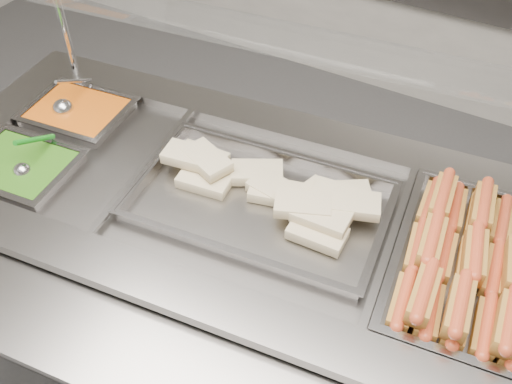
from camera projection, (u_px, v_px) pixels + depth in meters
The scene contains 11 objects.
steam_counter at pixel (242, 288), 1.94m from camera, with size 2.00×1.06×0.92m.
tray_rail at pixel (148, 355), 1.31m from camera, with size 1.85×0.58×0.05m.
sneeze_guard at pixel (271, 38), 1.50m from camera, with size 1.70×0.49×0.45m.
pan_hotdogs at pixel (465, 272), 1.47m from camera, with size 0.41×0.60×0.10m.
pan_wraps at pixel (259, 205), 1.62m from camera, with size 0.73×0.48×0.07m.
pan_beans at pixel (80, 119), 1.92m from camera, with size 0.33×0.28×0.10m.
pan_peas at pixel (23, 174), 1.73m from camera, with size 0.33×0.28×0.10m.
hotdogs_in_buns at pixel (465, 264), 1.43m from camera, with size 0.36×0.55×0.12m.
tortilla_wraps at pixel (278, 189), 1.62m from camera, with size 0.66×0.30×0.07m.
ladle at pixel (64, 107), 1.89m from camera, with size 0.07×0.20×0.15m.
serving_spoon at pixel (25, 166), 1.68m from camera, with size 0.06×0.18×0.14m.
Camera 1 is at (0.68, -0.49, 2.05)m, focal length 40.00 mm.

